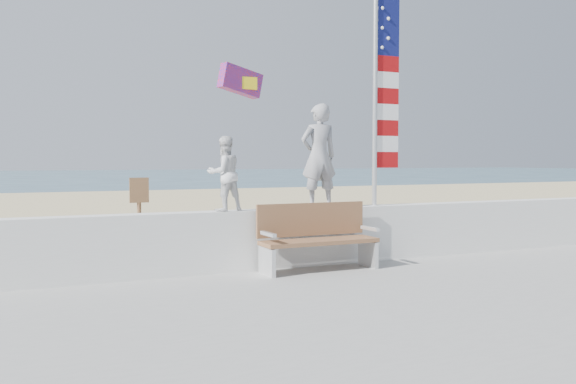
% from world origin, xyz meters
% --- Properties ---
extents(ground, '(220.00, 220.00, 0.00)m').
position_xyz_m(ground, '(0.00, 0.00, 0.00)').
color(ground, '#335566').
rests_on(ground, ground).
extents(sand, '(90.00, 40.00, 0.08)m').
position_xyz_m(sand, '(0.00, 9.00, 0.04)').
color(sand, '#CCBA88').
rests_on(sand, ground).
extents(seawall, '(30.00, 0.35, 0.90)m').
position_xyz_m(seawall, '(0.00, 2.00, 0.63)').
color(seawall, white).
rests_on(seawall, boardwalk).
extents(adult, '(0.61, 0.41, 1.64)m').
position_xyz_m(adult, '(0.83, 2.00, 1.90)').
color(adult, gray).
rests_on(adult, seawall).
extents(child, '(0.60, 0.51, 1.10)m').
position_xyz_m(child, '(-0.74, 2.00, 1.63)').
color(child, silver).
rests_on(child, seawall).
extents(bench, '(1.80, 0.57, 1.00)m').
position_xyz_m(bench, '(0.56, 1.55, 0.69)').
color(bench, brown).
rests_on(bench, boardwalk).
extents(flag, '(0.50, 0.08, 3.50)m').
position_xyz_m(flag, '(2.00, 2.00, 2.99)').
color(flag, silver).
rests_on(flag, seawall).
extents(parafoil_kite, '(1.04, 0.47, 0.70)m').
position_xyz_m(parafoil_kite, '(0.87, 5.58, 3.48)').
color(parafoil_kite, red).
rests_on(parafoil_kite, ground).
extents(sign, '(0.32, 0.07, 1.46)m').
position_xyz_m(sign, '(-1.65, 3.74, 0.94)').
color(sign, brown).
rests_on(sign, sand).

